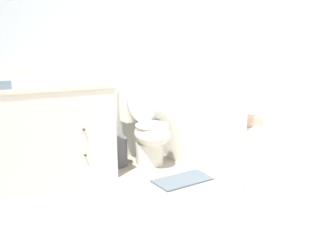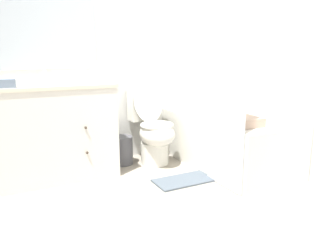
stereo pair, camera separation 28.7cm
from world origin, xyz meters
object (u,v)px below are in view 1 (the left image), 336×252
bath_towel_folded (241,120)px  bath_mat (183,180)px  bathtub (220,139)px  soap_dispenser (89,74)px  wastebasket (116,152)px  vanity_cabinet (46,134)px  toilet (148,130)px  tissue_box (87,77)px  sink_faucet (36,80)px

bath_towel_folded → bath_mat: bearing=150.9°
bathtub → soap_dispenser: soap_dispenser is taller
wastebasket → bath_towel_folded: (0.79, -0.98, 0.41)m
vanity_cabinet → wastebasket: size_ratio=3.85×
wastebasket → toilet: bearing=-19.8°
vanity_cabinet → wastebasket: vanity_cabinet is taller
bathtub → tissue_box: bearing=158.4°
vanity_cabinet → bath_mat: 1.31m
sink_faucet → bath_towel_folded: 1.89m
bath_towel_folded → tissue_box: bearing=138.3°
bath_mat → sink_faucet: bearing=140.4°
tissue_box → soap_dispenser: size_ratio=0.85×
soap_dispenser → tissue_box: bearing=-133.4°
vanity_cabinet → sink_faucet: bearing=90.0°
vanity_cabinet → bathtub: size_ratio=0.77×
wastebasket → bath_mat: (0.33, -0.73, -0.14)m
toilet → tissue_box: tissue_box is taller
bath_mat → vanity_cabinet: bearing=147.1°
wastebasket → tissue_box: bearing=-173.7°
vanity_cabinet → bath_mat: (1.04, -0.67, -0.44)m
toilet → bath_mat: 0.71m
bath_towel_folded → wastebasket: bearing=128.8°
soap_dispenser → wastebasket: bearing=-1.2°
wastebasket → bath_mat: wastebasket is taller
toilet → bath_towel_folded: bearing=-61.4°
tissue_box → vanity_cabinet: bearing=-176.4°
tissue_box → bath_towel_folded: tissue_box is taller
bath_mat → bathtub: bearing=17.7°
vanity_cabinet → sink_faucet: sink_faucet is taller
bath_towel_folded → vanity_cabinet: bearing=148.2°
wastebasket → soap_dispenser: soap_dispenser is taller
toilet → soap_dispenser: size_ratio=4.83×
sink_faucet → wastebasket: (0.70, -0.13, -0.77)m
toilet → wastebasket: toilet is taller
soap_dispenser → toilet: bearing=-11.9°
tissue_box → soap_dispenser: 0.06m
soap_dispenser → bath_towel_folded: 1.48m
bathtub → wastebasket: (-0.97, 0.53, -0.12)m
sink_faucet → toilet: 1.18m
bathtub → wastebasket: bathtub is taller
bath_towel_folded → sink_faucet: bearing=143.3°
vanity_cabinet → sink_faucet: 0.50m
sink_faucet → wastebasket: bearing=-10.4°
soap_dispenser → bathtub: bearing=-23.6°
bathtub → bath_mat: (-0.64, -0.20, -0.26)m
toilet → bath_towel_folded: 1.01m
bathtub → soap_dispenser: bearing=156.4°
wastebasket → bath_mat: 0.81m
sink_faucet → bath_mat: sink_faucet is taller
wastebasket → bath_towel_folded: size_ratio=1.00×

